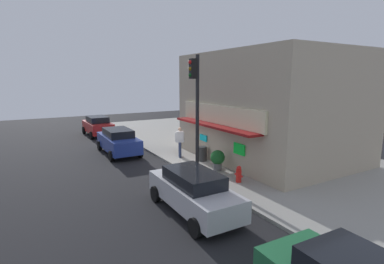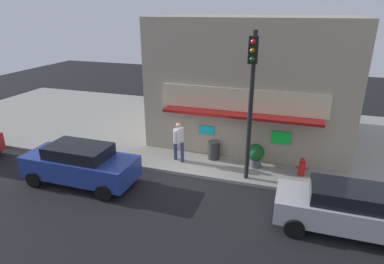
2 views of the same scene
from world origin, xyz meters
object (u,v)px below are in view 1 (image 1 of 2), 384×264
Objects in this scene: fire_hydrant at (239,174)px; parked_car_red at (98,126)px; trash_can at (202,154)px; pedestrian at (180,141)px; parked_car_blue at (118,141)px; potted_plant_by_doorway at (218,159)px; parked_car_silver at (193,191)px; potted_plant_by_window at (210,147)px; traffic_light at (196,100)px.

parked_car_red reaches higher than fire_hydrant.
parked_car_red is at bearing -164.03° from trash_can.
pedestrian is 0.40× the size of parked_car_blue.
trash_can is 0.19× the size of parked_car_blue.
parked_car_red is (-13.80, -3.12, 0.10)m from potted_plant_by_doorway.
parked_car_blue is at bearing -159.43° from fire_hydrant.
parked_car_silver is (1.41, -3.24, 0.31)m from fire_hydrant.
potted_plant_by_doorway is at bearing 134.68° from parked_car_silver.
trash_can is 0.79× the size of potted_plant_by_doorway.
potted_plant_by_window is 0.21× the size of parked_car_silver.
pedestrian is at bearing 166.51° from traffic_light.
parked_car_silver is (3.37, -3.41, 0.06)m from potted_plant_by_doorway.
potted_plant_by_doorway reaches higher than fire_hydrant.
parked_car_silver is at bearing -0.27° from parked_car_blue.
potted_plant_by_window is 0.20× the size of parked_car_blue.
parked_car_blue reaches higher than potted_plant_by_doorway.
potted_plant_by_window is at bearing 72.34° from pedestrian.
pedestrian reaches higher than parked_car_red.
potted_plant_by_doorway is at bearing 12.76° from parked_car_red.
parked_car_red is at bearing -169.38° from fire_hydrant.
traffic_light is at bearing 8.00° from parked_car_red.
trash_can is at bearing 38.27° from parked_car_blue.
potted_plant_by_doorway is 1.15× the size of potted_plant_by_window.
pedestrian is 3.46m from potted_plant_by_doorway.
potted_plant_by_window is 11.85m from parked_car_red.
fire_hydrant is 0.91× the size of trash_can.
parked_car_red is at bearing -165.53° from pedestrian.
parked_car_blue is at bearing -161.27° from traffic_light.
parked_car_silver is (17.17, -0.29, -0.04)m from parked_car_red.
pedestrian is 7.41m from parked_car_silver.
parked_car_silver is at bearing -66.55° from fire_hydrant.
traffic_light is at bearing -13.49° from pedestrian.
trash_can is at bearing -50.84° from potted_plant_by_window.
potted_plant_by_doorway is 14.15m from parked_car_red.
fire_hydrant is 1.99m from potted_plant_by_doorway.
fire_hydrant is at bearing 10.62° from parked_car_red.
pedestrian reaches higher than potted_plant_by_doorway.
potted_plant_by_doorway is (3.41, 0.44, -0.39)m from pedestrian.
parked_car_red is (-10.39, -2.68, -0.29)m from pedestrian.
potted_plant_by_window reaches higher than fire_hydrant.
traffic_light reaches higher than pedestrian.
parked_car_red is at bearing -167.24° from potted_plant_by_doorway.
parked_car_blue reaches higher than trash_can.
potted_plant_by_doorway is at bearing 175.10° from fire_hydrant.
parked_car_silver is (6.21, -4.78, 0.14)m from potted_plant_by_window.
potted_plant_by_window reaches higher than trash_can.
parked_car_blue is (-9.92, 0.05, 0.04)m from parked_car_silver.
fire_hydrant is at bearing 2.91° from pedestrian.
pedestrian is at bearing -172.61° from potted_plant_by_doorway.
pedestrian is (-5.38, -0.27, 0.64)m from fire_hydrant.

